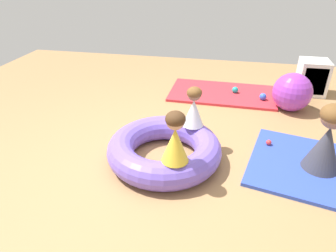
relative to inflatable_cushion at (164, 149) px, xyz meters
name	(u,v)px	position (x,y,z in m)	size (l,w,h in m)	color
ground_plane	(157,159)	(-0.09, 0.00, -0.15)	(8.00, 8.00, 0.00)	#9E7549
gym_mat_far_left	(222,93)	(0.55, 2.03, -0.13)	(1.70, 0.98, 0.04)	red
gym_mat_front	(319,169)	(1.66, 0.13, -0.13)	(1.41, 1.20, 0.04)	#2D47B7
inflatable_cushion	(164,149)	(0.00, 0.00, 0.00)	(1.26, 1.26, 0.30)	#7056D1
child_in_yellow	(175,138)	(0.19, -0.39, 0.40)	(0.35, 0.35, 0.52)	yellow
child_in_white	(194,107)	(0.27, 0.34, 0.38)	(0.30, 0.30, 0.47)	white
adult_seated	(328,139)	(1.66, 0.13, 0.25)	(0.49, 0.49, 0.73)	#383842
play_ball_blue	(263,97)	(1.19, 1.84, -0.05)	(0.11, 0.11, 0.11)	blue
play_ball_teal	(235,90)	(0.76, 2.05, -0.06)	(0.10, 0.10, 0.10)	teal
play_ball_red	(269,142)	(1.16, 0.49, -0.08)	(0.06, 0.06, 0.06)	red
exercise_ball_large	(292,92)	(1.56, 1.64, 0.13)	(0.56, 0.56, 0.56)	purple
storage_cube	(313,78)	(1.98, 2.36, 0.13)	(0.44, 0.44, 0.56)	white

